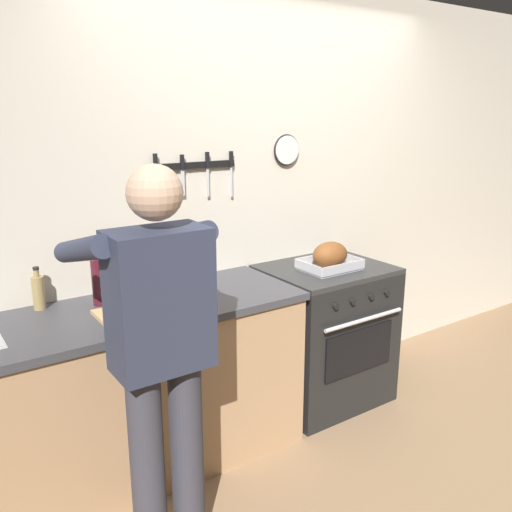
% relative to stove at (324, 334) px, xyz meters
% --- Properties ---
extents(ground_plane, '(8.00, 8.00, 0.00)m').
position_rel_stove_xyz_m(ground_plane, '(-0.22, -0.99, -0.45)').
color(ground_plane, '#937251').
extents(wall_back, '(6.00, 0.13, 2.60)m').
position_rel_stove_xyz_m(wall_back, '(-0.22, 0.36, 0.85)').
color(wall_back, beige).
rests_on(wall_back, ground).
extents(counter_block, '(2.03, 0.65, 0.90)m').
position_rel_stove_xyz_m(counter_block, '(-1.43, 0.00, 0.01)').
color(counter_block, tan).
rests_on(counter_block, ground).
extents(stove, '(0.76, 0.67, 0.90)m').
position_rel_stove_xyz_m(stove, '(0.00, 0.00, 0.00)').
color(stove, black).
rests_on(stove, ground).
extents(person_cook, '(0.51, 0.63, 1.66)m').
position_rel_stove_xyz_m(person_cook, '(-1.39, -0.58, 0.50)').
color(person_cook, '#383842').
rests_on(person_cook, ground).
extents(roasting_pan, '(0.35, 0.26, 0.17)m').
position_rel_stove_xyz_m(roasting_pan, '(-0.02, -0.05, 0.53)').
color(roasting_pan, '#B7B7BC').
rests_on(roasting_pan, stove).
extents(cutting_board, '(0.36, 0.24, 0.02)m').
position_rel_stove_xyz_m(cutting_board, '(-1.30, -0.09, 0.46)').
color(cutting_board, tan).
rests_on(cutting_board, counter_block).
extents(bottle_olive_oil, '(0.06, 0.06, 0.26)m').
position_rel_stove_xyz_m(bottle_olive_oil, '(-1.04, 0.04, 0.56)').
color(bottle_olive_oil, '#385623').
rests_on(bottle_olive_oil, counter_block).
extents(bottle_wine_red, '(0.08, 0.08, 0.30)m').
position_rel_stove_xyz_m(bottle_wine_red, '(-1.39, 0.14, 0.58)').
color(bottle_wine_red, '#47141E').
rests_on(bottle_wine_red, counter_block).
extents(bottle_vinegar, '(0.06, 0.06, 0.22)m').
position_rel_stove_xyz_m(bottle_vinegar, '(-1.66, 0.24, 0.54)').
color(bottle_vinegar, '#997F4C').
rests_on(bottle_vinegar, counter_block).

